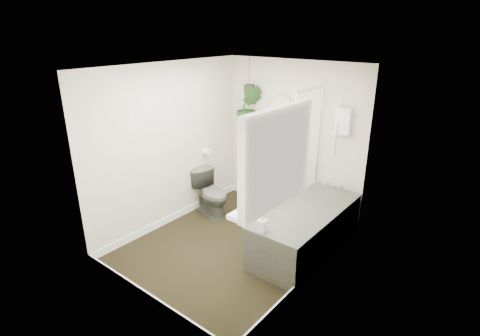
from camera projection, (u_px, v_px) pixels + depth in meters
The scene contains 22 objects.
floor at pixel (233, 245), 4.98m from camera, with size 2.30×2.80×0.02m, color #2A2713.
ceiling at pixel (232, 66), 4.16m from camera, with size 2.30×2.80×0.02m, color white.
wall_back at pixel (292, 139), 5.60m from camera, with size 2.30×0.02×2.30m, color beige.
wall_front at pixel (137, 204), 3.54m from camera, with size 2.30×0.02×2.30m, color beige.
wall_left at pixel (169, 146), 5.24m from camera, with size 0.02×2.80×2.30m, color beige.
wall_right at pixel (318, 188), 3.89m from camera, with size 0.02×2.80×2.30m, color beige.
skirting at pixel (233, 242), 4.96m from camera, with size 2.30×2.80×0.10m, color white.
bathtub at pixel (306, 230), 4.77m from camera, with size 0.72×1.72×0.58m, color #454A3E, non-canonical shape.
bath_screen at pixel (307, 142), 4.97m from camera, with size 0.04×0.72×1.40m, color silver, non-canonical shape.
shower_box at pixel (343, 121), 4.94m from camera, with size 0.20×0.10×0.35m, color white.
oval_mirror at pixel (281, 114), 5.56m from camera, with size 0.46×0.03×0.62m, color #AF9F8B.
wall_sconce at pixel (259, 117), 5.82m from camera, with size 0.04×0.04×0.22m, color black.
toilet_roll_holder at pixel (207, 152), 5.81m from camera, with size 0.11×0.11×0.11m, color white.
window_recess at pixel (277, 158), 3.24m from camera, with size 0.08×1.00×0.90m, color white.
window_sill at pixel (269, 200), 3.43m from camera, with size 0.18×1.00×0.04m, color white.
window_blinds at pixel (273, 157), 3.27m from camera, with size 0.01×0.86×0.76m, color white.
toilet at pixel (211, 193), 5.68m from camera, with size 0.39×0.68×0.69m, color #454A3E.
pedestal_sink at pixel (273, 179), 5.81m from camera, with size 0.58×0.50×0.99m, color #454A3E, non-canonical shape.
sill_plant at pixel (253, 197), 3.18m from camera, with size 0.20×0.17×0.22m, color black.
hanging_plant at pixel (249, 108), 5.75m from camera, with size 0.39×0.32×0.71m, color black.
soap_bottle at pixel (262, 223), 4.13m from camera, with size 0.10×0.10×0.21m, color black.
hanging_pot at pixel (249, 89), 5.64m from camera, with size 0.16×0.16×0.12m, color black.
Camera 1 is at (2.75, -3.29, 2.72)m, focal length 28.00 mm.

